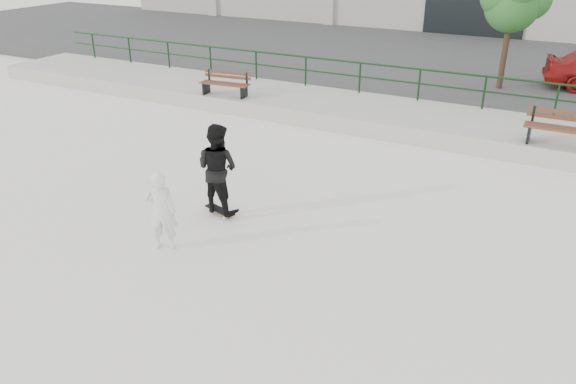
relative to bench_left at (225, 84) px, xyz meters
The scene contains 9 objects.
ground 9.75m from the bench_left, 60.56° to the right, with size 120.00×120.00×0.00m, color white.
ledge 4.93m from the bench_left, 12.30° to the left, with size 30.00×3.00×0.50m, color #B0ACA0.
parking_strip 10.69m from the bench_left, 63.41° to the left, with size 60.00×14.00×0.50m, color #3D3D3D.
railing 5.33m from the bench_left, 26.12° to the left, with size 28.00×0.06×1.03m.
bench_left is the anchor object (origin of this frame).
bench_right 10.16m from the bench_left, ahead, with size 1.90×0.58×0.87m.
skateboard 7.61m from the bench_left, 57.49° to the right, with size 0.80×0.42×0.09m.
standing_skater 7.57m from the bench_left, 57.49° to the right, with size 0.92×0.72×1.90m, color black.
seated_skater 8.95m from the bench_left, 63.89° to the right, with size 0.57×0.37×1.56m, color white.
Camera 1 is at (5.52, -6.60, 5.47)m, focal length 35.00 mm.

